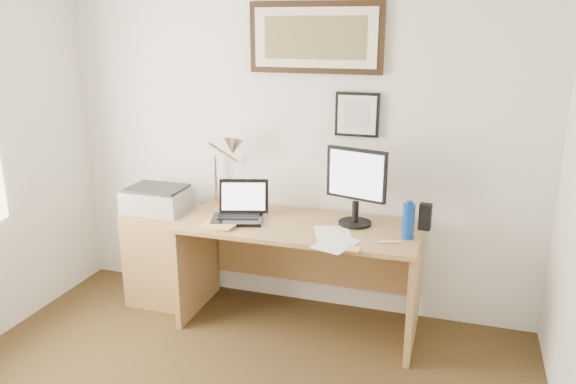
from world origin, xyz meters
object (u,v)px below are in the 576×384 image
at_px(laptop, 239,211).
at_px(lcd_monitor, 356,183).
at_px(side_cabinet, 165,255).
at_px(desk, 303,252).
at_px(book, 211,219).
at_px(water_bottle, 408,221).
at_px(printer, 157,199).

xyz_separation_m(laptop, lcd_monitor, (0.78, 0.12, 0.23)).
distance_m(side_cabinet, desk, 1.08).
distance_m(book, laptop, 0.20).
relative_size(side_cabinet, book, 2.43).
bearing_deg(lcd_monitor, laptop, -170.90).
relative_size(laptop, lcd_monitor, 0.76).
xyz_separation_m(water_bottle, lcd_monitor, (-0.36, 0.14, 0.18)).
bearing_deg(desk, printer, -176.51).
height_order(book, printer, printer).
bearing_deg(side_cabinet, desk, 1.89).
bearing_deg(water_bottle, side_cabinet, 176.94).
bearing_deg(lcd_monitor, water_bottle, -21.20).
distance_m(desk, printer, 1.13).
bearing_deg(side_cabinet, water_bottle, -3.06).
bearing_deg(desk, side_cabinet, -178.11).
bearing_deg(book, side_cabinet, 159.70).
height_order(side_cabinet, lcd_monitor, lcd_monitor).
bearing_deg(laptop, printer, 175.81).
relative_size(water_bottle, printer, 0.51).
bearing_deg(lcd_monitor, book, -166.88).
bearing_deg(printer, book, -16.46).
height_order(desk, printer, printer).
relative_size(book, desk, 0.19).
xyz_separation_m(water_bottle, desk, (-0.72, 0.13, -0.35)).
xyz_separation_m(book, laptop, (0.17, 0.10, 0.05)).
bearing_deg(printer, laptop, -4.19).
relative_size(water_bottle, lcd_monitor, 0.43).
relative_size(side_cabinet, lcd_monitor, 1.40).
height_order(book, laptop, laptop).
distance_m(lcd_monitor, printer, 1.46).
bearing_deg(water_bottle, lcd_monitor, 158.80).
height_order(water_bottle, desk, water_bottle).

